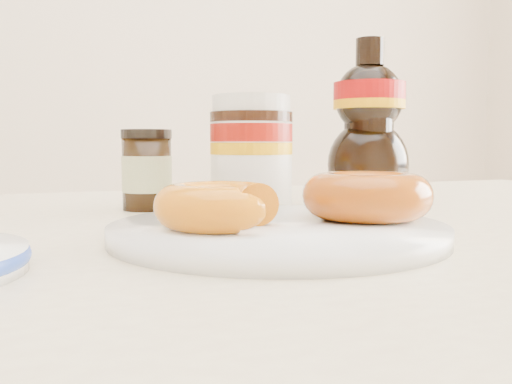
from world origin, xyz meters
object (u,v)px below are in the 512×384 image
object	(u,v)px
dining_table	(281,310)
plate	(277,231)
dark_jar	(147,171)
nutella_jar	(251,150)
syrup_bottle	(369,122)
donut_whole	(367,196)
donut_bitten	(218,206)

from	to	relation	value
dining_table	plate	distance (m)	0.12
dining_table	dark_jar	xyz separation A→B (m)	(-0.10, 0.17, 0.13)
plate	nutella_jar	bearing A→B (deg)	76.49
syrup_bottle	dark_jar	distance (m)	0.29
donut_whole	nutella_jar	xyz separation A→B (m)	(-0.04, 0.18, 0.04)
dining_table	nutella_jar	bearing A→B (deg)	85.29
plate	donut_bitten	bearing A→B (deg)	-172.28
syrup_bottle	donut_whole	bearing A→B (deg)	-121.76
donut_bitten	dining_table	bearing A→B (deg)	46.31
donut_bitten	nutella_jar	distance (m)	0.22
dining_table	donut_whole	size ratio (longest dim) A/B	12.53
nutella_jar	donut_bitten	bearing A→B (deg)	-116.99
donut_bitten	nutella_jar	xyz separation A→B (m)	(0.10, 0.19, 0.04)
donut_whole	dark_jar	xyz separation A→B (m)	(-0.15, 0.25, 0.01)
nutella_jar	syrup_bottle	size ratio (longest dim) A/B	0.62
dining_table	plate	bearing A→B (deg)	-115.14
dining_table	dark_jar	size ratio (longest dim) A/B	14.86
donut_whole	donut_bitten	bearing A→B (deg)	-176.93
dining_table	syrup_bottle	world-z (taller)	syrup_bottle
dark_jar	dining_table	bearing A→B (deg)	-60.15
donut_whole	nutella_jar	bearing A→B (deg)	102.31
dining_table	donut_whole	xyz separation A→B (m)	(0.05, -0.07, 0.12)
plate	donut_whole	bearing A→B (deg)	0.11
dark_jar	nutella_jar	bearing A→B (deg)	-30.66
dining_table	syrup_bottle	xyz separation A→B (m)	(0.18, 0.14, 0.19)
dining_table	syrup_bottle	distance (m)	0.30
donut_bitten	dark_jar	distance (m)	0.25
nutella_jar	syrup_bottle	world-z (taller)	syrup_bottle
donut_whole	syrup_bottle	distance (m)	0.26
dining_table	nutella_jar	xyz separation A→B (m)	(0.01, 0.11, 0.15)
syrup_bottle	donut_bitten	bearing A→B (deg)	-140.51
plate	donut_whole	xyz separation A→B (m)	(0.08, 0.00, 0.03)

